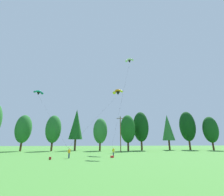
{
  "coord_description": "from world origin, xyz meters",
  "views": [
    {
      "loc": [
        -1.55,
        -2.11,
        2.67
      ],
      "look_at": [
        1.09,
        20.94,
        9.27
      ],
      "focal_mm": 24.93,
      "sensor_mm": 36.0,
      "label": 1
    }
  ],
  "objects_px": {
    "utility_pole": "(120,133)",
    "parafoil_kite_far_orange": "(118,92)",
    "picnic_cooler": "(112,157)",
    "backpack": "(50,158)",
    "kite_flyer_mid": "(113,151)",
    "parafoil_kite_high_teal": "(39,93)",
    "parafoil_kite_mid_white": "(129,60)",
    "kite_flyer_near": "(69,152)"
  },
  "relations": [
    {
      "from": "utility_pole",
      "to": "picnic_cooler",
      "type": "height_order",
      "value": "utility_pole"
    },
    {
      "from": "parafoil_kite_far_orange",
      "to": "backpack",
      "type": "distance_m",
      "value": 24.84
    },
    {
      "from": "parafoil_kite_high_teal",
      "to": "parafoil_kite_far_orange",
      "type": "xyz_separation_m",
      "value": [
        22.98,
        -4.98,
        -0.59
      ]
    },
    {
      "from": "kite_flyer_mid",
      "to": "parafoil_kite_far_orange",
      "type": "relative_size",
      "value": 0.11
    },
    {
      "from": "kite_flyer_near",
      "to": "picnic_cooler",
      "type": "distance_m",
      "value": 7.54
    },
    {
      "from": "kite_flyer_near",
      "to": "parafoil_kite_mid_white",
      "type": "bearing_deg",
      "value": 36.66
    },
    {
      "from": "kite_flyer_near",
      "to": "parafoil_kite_far_orange",
      "type": "height_order",
      "value": "parafoil_kite_far_orange"
    },
    {
      "from": "picnic_cooler",
      "to": "backpack",
      "type": "bearing_deg",
      "value": 56.52
    },
    {
      "from": "parafoil_kite_mid_white",
      "to": "picnic_cooler",
      "type": "height_order",
      "value": "parafoil_kite_mid_white"
    },
    {
      "from": "utility_pole",
      "to": "parafoil_kite_mid_white",
      "type": "xyz_separation_m",
      "value": [
        1.98,
        -5.45,
        19.99
      ]
    },
    {
      "from": "utility_pole",
      "to": "backpack",
      "type": "xyz_separation_m",
      "value": [
        -14.27,
        -17.36,
        -5.02
      ]
    },
    {
      "from": "parafoil_kite_high_teal",
      "to": "picnic_cooler",
      "type": "bearing_deg",
      "value": -39.86
    },
    {
      "from": "backpack",
      "to": "utility_pole",
      "type": "bearing_deg",
      "value": -128.78
    },
    {
      "from": "parafoil_kite_far_orange",
      "to": "backpack",
      "type": "height_order",
      "value": "parafoil_kite_far_orange"
    },
    {
      "from": "kite_flyer_mid",
      "to": "parafoil_kite_high_teal",
      "type": "xyz_separation_m",
      "value": [
        -20.4,
        15.39,
        15.77
      ]
    },
    {
      "from": "kite_flyer_near",
      "to": "parafoil_kite_mid_white",
      "type": "xyz_separation_m",
      "value": [
        13.61,
        10.13,
        24.22
      ]
    },
    {
      "from": "kite_flyer_mid",
      "to": "utility_pole",
      "type": "bearing_deg",
      "value": 74.94
    },
    {
      "from": "backpack",
      "to": "kite_flyer_near",
      "type": "bearing_deg",
      "value": -145.29
    },
    {
      "from": "utility_pole",
      "to": "kite_flyer_mid",
      "type": "xyz_separation_m",
      "value": [
        -3.76,
        -13.98,
        -4.23
      ]
    },
    {
      "from": "parafoil_kite_far_orange",
      "to": "picnic_cooler",
      "type": "relative_size",
      "value": 29.67
    },
    {
      "from": "parafoil_kite_high_teal",
      "to": "parafoil_kite_mid_white",
      "type": "xyz_separation_m",
      "value": [
        26.14,
        -6.86,
        8.44
      ]
    },
    {
      "from": "kite_flyer_mid",
      "to": "parafoil_kite_high_teal",
      "type": "height_order",
      "value": "parafoil_kite_high_teal"
    },
    {
      "from": "utility_pole",
      "to": "kite_flyer_near",
      "type": "bearing_deg",
      "value": -126.74
    },
    {
      "from": "utility_pole",
      "to": "parafoil_kite_far_orange",
      "type": "bearing_deg",
      "value": -108.27
    },
    {
      "from": "parafoil_kite_mid_white",
      "to": "utility_pole",
      "type": "bearing_deg",
      "value": 109.95
    },
    {
      "from": "parafoil_kite_far_orange",
      "to": "picnic_cooler",
      "type": "height_order",
      "value": "parafoil_kite_far_orange"
    },
    {
      "from": "kite_flyer_mid",
      "to": "parafoil_kite_high_teal",
      "type": "relative_size",
      "value": 0.09
    },
    {
      "from": "kite_flyer_mid",
      "to": "parafoil_kite_high_teal",
      "type": "bearing_deg",
      "value": 142.98
    },
    {
      "from": "utility_pole",
      "to": "parafoil_kite_high_teal",
      "type": "distance_m",
      "value": 26.82
    },
    {
      "from": "utility_pole",
      "to": "parafoil_kite_mid_white",
      "type": "height_order",
      "value": "parafoil_kite_mid_white"
    },
    {
      "from": "picnic_cooler",
      "to": "parafoil_kite_mid_white",
      "type": "bearing_deg",
      "value": -76.85
    },
    {
      "from": "kite_flyer_mid",
      "to": "picnic_cooler",
      "type": "height_order",
      "value": "kite_flyer_mid"
    },
    {
      "from": "parafoil_kite_high_teal",
      "to": "picnic_cooler",
      "type": "height_order",
      "value": "parafoil_kite_high_teal"
    },
    {
      "from": "parafoil_kite_high_teal",
      "to": "picnic_cooler",
      "type": "relative_size",
      "value": 34.88
    },
    {
      "from": "utility_pole",
      "to": "parafoil_kite_far_orange",
      "type": "xyz_separation_m",
      "value": [
        -1.18,
        -3.57,
        10.96
      ]
    },
    {
      "from": "utility_pole",
      "to": "parafoil_kite_far_orange",
      "type": "distance_m",
      "value": 11.59
    },
    {
      "from": "picnic_cooler",
      "to": "kite_flyer_mid",
      "type": "bearing_deg",
      "value": -61.11
    },
    {
      "from": "utility_pole",
      "to": "picnic_cooler",
      "type": "xyz_separation_m",
      "value": [
        -4.14,
        -15.3,
        -5.05
      ]
    },
    {
      "from": "kite_flyer_mid",
      "to": "parafoil_kite_mid_white",
      "type": "distance_m",
      "value": 26.31
    },
    {
      "from": "kite_flyer_near",
      "to": "parafoil_kite_high_teal",
      "type": "height_order",
      "value": "parafoil_kite_high_teal"
    },
    {
      "from": "kite_flyer_mid",
      "to": "picnic_cooler",
      "type": "relative_size",
      "value": 3.25
    },
    {
      "from": "parafoil_kite_far_orange",
      "to": "backpack",
      "type": "relative_size",
      "value": 38.57
    }
  ]
}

